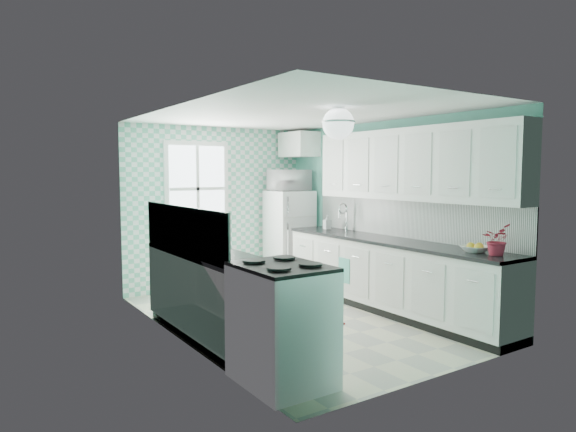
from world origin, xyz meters
TOP-DOWN VIEW (x-y plane):
  - floor at (0.00, 0.00)m, footprint 3.00×4.40m
  - ceiling at (0.00, 0.00)m, footprint 3.00×4.40m
  - wall_back at (0.00, 2.21)m, footprint 3.00×0.02m
  - wall_front at (0.00, -2.21)m, footprint 3.00×0.02m
  - wall_left at (-1.51, 0.00)m, footprint 0.02×4.40m
  - wall_right at (1.51, 0.00)m, footprint 0.02×4.40m
  - accent_wall at (0.00, 2.19)m, footprint 3.00×0.01m
  - window at (-0.35, 2.16)m, footprint 1.04×0.05m
  - backsplash_right at (1.49, -0.40)m, footprint 0.02×3.60m
  - backsplash_left at (-1.49, -0.07)m, footprint 0.02×2.15m
  - upper_cabinets_right at (1.33, -0.60)m, footprint 0.33×3.20m
  - upper_cabinet_fridge at (1.30, 1.83)m, footprint 0.40×0.74m
  - ceiling_light at (0.00, -0.80)m, footprint 0.34×0.34m
  - base_cabinets_right at (1.20, -0.40)m, footprint 0.60×3.60m
  - countertop_right at (1.19, -0.40)m, footprint 0.63×3.60m
  - base_cabinets_left at (-1.20, -0.07)m, footprint 0.60×2.15m
  - countertop_left at (-1.19, -0.07)m, footprint 0.63×2.15m
  - fridge at (1.11, 1.81)m, footprint 0.65×0.65m
  - stove at (-1.20, -1.54)m, footprint 0.67×0.84m
  - sink at (1.20, 0.70)m, footprint 0.53×0.44m
  - rug at (-0.06, 0.03)m, footprint 0.81×1.15m
  - dish_towel at (0.89, 0.14)m, footprint 0.05×0.22m
  - fruit_bowl at (1.20, -1.68)m, footprint 0.29×0.29m
  - potted_plant at (1.20, -1.93)m, footprint 0.38×0.36m
  - soap_bottle at (1.25, 0.99)m, footprint 0.11×0.11m
  - microwave at (1.11, 1.81)m, footprint 0.62×0.43m

SIDE VIEW (x-z plane):
  - floor at x=0.00m, z-range -0.02..0.00m
  - rug at x=-0.06m, z-range 0.00..0.02m
  - base_cabinets_right at x=1.20m, z-range 0.00..0.90m
  - base_cabinets_left at x=-1.20m, z-range 0.00..0.90m
  - dish_towel at x=0.89m, z-range 0.31..0.65m
  - stove at x=-1.20m, z-range 0.02..1.03m
  - fridge at x=1.11m, z-range 0.00..1.50m
  - countertop_right at x=1.19m, z-range 0.90..0.94m
  - countertop_left at x=-1.19m, z-range 0.90..0.94m
  - sink at x=1.20m, z-range 0.66..1.20m
  - fruit_bowl at x=1.20m, z-range 0.94..1.01m
  - soap_bottle at x=1.25m, z-range 0.94..1.15m
  - potted_plant at x=1.20m, z-range 0.94..1.27m
  - backsplash_right at x=1.49m, z-range 0.94..1.45m
  - backsplash_left at x=-1.49m, z-range 0.94..1.45m
  - wall_back at x=0.00m, z-range 0.00..2.50m
  - wall_front at x=0.00m, z-range 0.00..2.50m
  - wall_left at x=-1.51m, z-range 0.00..2.50m
  - wall_right at x=1.51m, z-range 0.00..2.50m
  - accent_wall at x=0.00m, z-range 0.00..2.50m
  - window at x=-0.35m, z-range 0.83..2.27m
  - microwave at x=1.11m, z-range 1.50..1.84m
  - upper_cabinets_right at x=1.33m, z-range 1.45..2.35m
  - upper_cabinet_fridge at x=1.30m, z-range 2.05..2.45m
  - ceiling_light at x=0.00m, z-range 2.15..2.50m
  - ceiling at x=0.00m, z-range 2.50..2.52m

